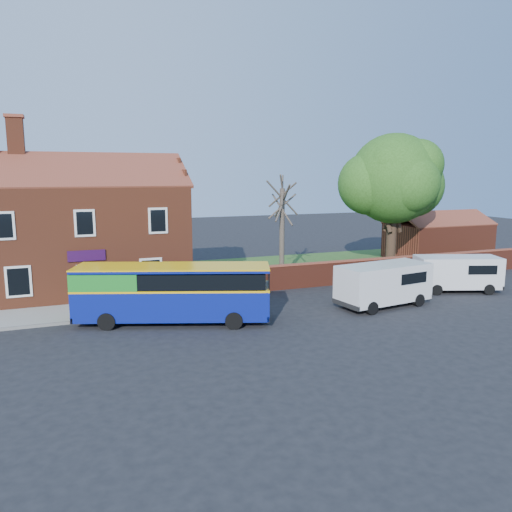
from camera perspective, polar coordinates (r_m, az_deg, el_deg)
name	(u,v)px	position (r m, az deg, el deg)	size (l,w,h in m)	color
ground	(253,329)	(23.86, -0.39, -8.36)	(120.00, 120.00, 0.00)	black
pavement	(91,311)	(27.98, -18.34, -6.04)	(18.00, 3.50, 0.12)	gray
kerb	(93,320)	(26.29, -18.15, -6.99)	(18.00, 0.15, 0.14)	slate
grass_strip	(347,265)	(40.84, 10.31, -0.98)	(26.00, 12.00, 0.04)	#426B28
shop_building	(83,236)	(33.00, -19.19, 2.16)	(12.30, 8.13, 10.50)	brown
boundary_wall	(392,268)	(35.80, 15.33, -1.33)	(22.00, 0.38, 1.60)	maroon
outbuilding	(437,240)	(45.89, 20.03, 1.75)	(8.20, 5.06, 4.17)	maroon
bus	(167,291)	(24.80, -10.15, -3.92)	(9.64, 5.39, 2.86)	navy
van_near	(384,283)	(28.44, 14.40, -2.99)	(5.61, 2.89, 2.35)	silver
van_far	(458,272)	(33.43, 22.04, -1.71)	(5.39, 3.57, 2.20)	silver
large_tree	(393,182)	(38.78, 15.40, 8.20)	(8.37, 6.62, 10.21)	black
bare_tree	(282,228)	(34.90, 2.99, 3.20)	(2.57, 3.06, 6.84)	#4C4238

